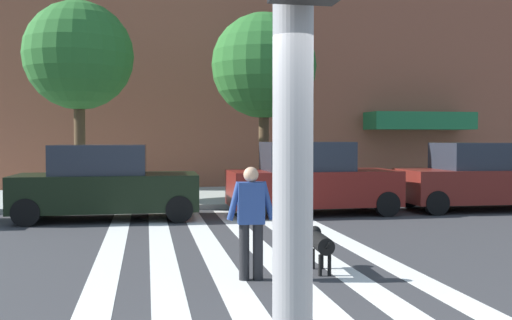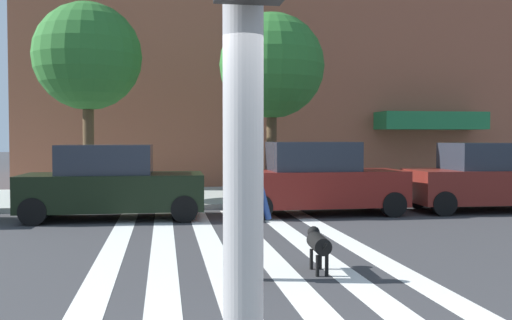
# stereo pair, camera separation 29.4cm
# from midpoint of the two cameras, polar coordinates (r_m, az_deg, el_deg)

# --- Properties ---
(ground_plane) EXTENTS (160.00, 160.00, 0.00)m
(ground_plane) POSITION_cam_midpoint_polar(r_m,az_deg,el_deg) (10.14, -2.83, -9.51)
(ground_plane) COLOR #353538
(sidewalk_far) EXTENTS (80.00, 6.00, 0.15)m
(sidewalk_far) POSITION_cam_midpoint_polar(r_m,az_deg,el_deg) (19.60, -6.72, -3.63)
(sidewalk_far) COLOR #A5ADA5
(sidewalk_far) RESTS_ON ground_plane
(crosswalk_stripes) EXTENTS (4.95, 12.63, 0.01)m
(crosswalk_stripes) POSITION_cam_midpoint_polar(r_m,az_deg,el_deg) (10.16, -2.24, -9.47)
(crosswalk_stripes) COLOR silver
(crosswalk_stripes) RESTS_ON ground_plane
(parked_car_behind_first) EXTENTS (4.53, 2.07, 1.89)m
(parked_car_behind_first) POSITION_cam_midpoint_polar(r_m,az_deg,el_deg) (15.05, -15.20, -2.30)
(parked_car_behind_first) COLOR black
(parked_car_behind_first) RESTS_ON ground_plane
(parked_car_third_in_line) EXTENTS (4.51, 1.93, 1.95)m
(parked_car_third_in_line) POSITION_cam_midpoint_polar(r_m,az_deg,el_deg) (15.58, 4.93, -1.99)
(parked_car_third_in_line) COLOR maroon
(parked_car_third_in_line) RESTS_ON ground_plane
(parked_car_fourth_in_line) EXTENTS (4.95, 2.19, 1.92)m
(parked_car_fourth_in_line) POSITION_cam_midpoint_polar(r_m,az_deg,el_deg) (17.69, 21.24, -1.69)
(parked_car_fourth_in_line) COLOR maroon
(parked_car_fourth_in_line) RESTS_ON ground_plane
(street_tree_nearest) EXTENTS (3.26, 3.26, 6.02)m
(street_tree_nearest) POSITION_cam_midpoint_polar(r_m,az_deg,el_deg) (18.44, -17.54, 9.72)
(street_tree_nearest) COLOR #4C3823
(street_tree_nearest) RESTS_ON sidewalk_far
(street_tree_middle) EXTENTS (3.37, 3.37, 5.91)m
(street_tree_middle) POSITION_cam_midpoint_polar(r_m,az_deg,el_deg) (18.72, 0.32, 9.22)
(street_tree_middle) COLOR #4C3823
(street_tree_middle) RESTS_ON sidewalk_far
(pedestrian_dog_walker) EXTENTS (0.71, 0.26, 1.64)m
(pedestrian_dog_walker) POSITION_cam_midpoint_polar(r_m,az_deg,el_deg) (8.36, -1.51, -5.58)
(pedestrian_dog_walker) COLOR black
(pedestrian_dog_walker) RESTS_ON ground_plane
(dog_on_leash) EXTENTS (0.30, 1.08, 0.65)m
(dog_on_leash) POSITION_cam_midpoint_polar(r_m,az_deg,el_deg) (8.99, 5.43, -8.15)
(dog_on_leash) COLOR black
(dog_on_leash) RESTS_ON ground_plane
(pedestrian_bystander) EXTENTS (0.33, 0.70, 1.64)m
(pedestrian_bystander) POSITION_cam_midpoint_polar(r_m,az_deg,el_deg) (20.50, 20.10, -0.69)
(pedestrian_bystander) COLOR #282D4C
(pedestrian_bystander) RESTS_ON sidewalk_far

